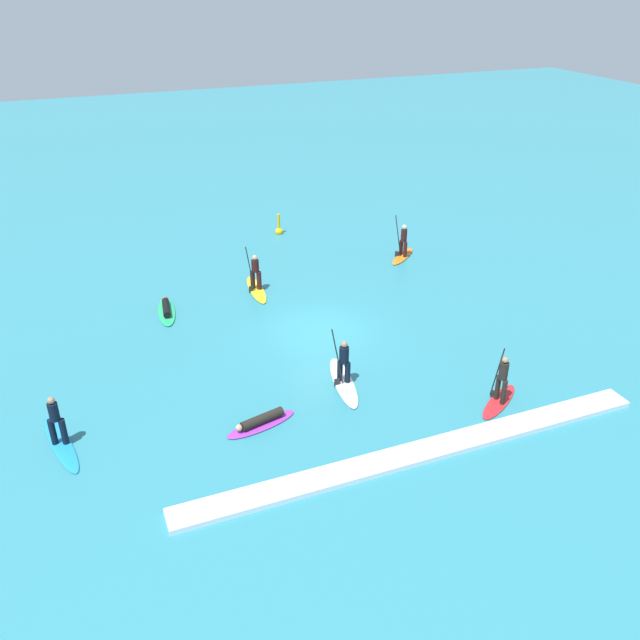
# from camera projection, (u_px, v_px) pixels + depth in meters

# --- Properties ---
(ground_plane) EXTENTS (120.00, 120.00, 0.00)m
(ground_plane) POSITION_uv_depth(u_px,v_px,m) (320.00, 331.00, 27.02)
(ground_plane) COLOR teal
(ground_plane) RESTS_ON ground
(surfer_on_green_board) EXTENTS (1.04, 2.79, 0.40)m
(surfer_on_green_board) POSITION_uv_depth(u_px,v_px,m) (166.00, 309.00, 28.39)
(surfer_on_green_board) COLOR #23B266
(surfer_on_green_board) RESTS_ON ground_plane
(surfer_on_purple_board) EXTENTS (2.58, 1.27, 0.38)m
(surfer_on_purple_board) POSITION_uv_depth(u_px,v_px,m) (261.00, 421.00, 21.44)
(surfer_on_purple_board) COLOR purple
(surfer_on_purple_board) RESTS_ON ground_plane
(surfer_on_red_board) EXTENTS (2.38, 1.85, 2.06)m
(surfer_on_red_board) POSITION_uv_depth(u_px,v_px,m) (501.00, 389.00, 22.36)
(surfer_on_red_board) COLOR red
(surfer_on_red_board) RESTS_ON ground_plane
(surfer_on_yellow_board) EXTENTS (0.88, 3.03, 2.26)m
(surfer_on_yellow_board) POSITION_uv_depth(u_px,v_px,m) (256.00, 282.00, 30.14)
(surfer_on_yellow_board) COLOR yellow
(surfer_on_yellow_board) RESTS_ON ground_plane
(surfer_on_white_board) EXTENTS (1.27, 3.35, 2.34)m
(surfer_on_white_board) POSITION_uv_depth(u_px,v_px,m) (344.00, 374.00, 23.45)
(surfer_on_white_board) COLOR white
(surfer_on_white_board) RESTS_ON ground_plane
(surfer_on_blue_board) EXTENTS (1.25, 3.34, 1.79)m
(surfer_on_blue_board) POSITION_uv_depth(u_px,v_px,m) (58.00, 433.00, 20.40)
(surfer_on_blue_board) COLOR #1E8CD1
(surfer_on_blue_board) RESTS_ON ground_plane
(surfer_on_orange_board) EXTENTS (2.24, 2.06, 2.23)m
(surfer_on_orange_board) POSITION_uv_depth(u_px,v_px,m) (403.00, 248.00, 33.58)
(surfer_on_orange_board) COLOR orange
(surfer_on_orange_board) RESTS_ON ground_plane
(marker_buoy) EXTENTS (0.45, 0.45, 1.24)m
(marker_buoy) POSITION_uv_depth(u_px,v_px,m) (279.00, 230.00, 36.65)
(marker_buoy) COLOR yellow
(marker_buoy) RESTS_ON ground_plane
(wave_crest) EXTENTS (15.48, 0.90, 0.18)m
(wave_crest) POSITION_uv_depth(u_px,v_px,m) (421.00, 452.00, 20.17)
(wave_crest) COLOR white
(wave_crest) RESTS_ON ground_plane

